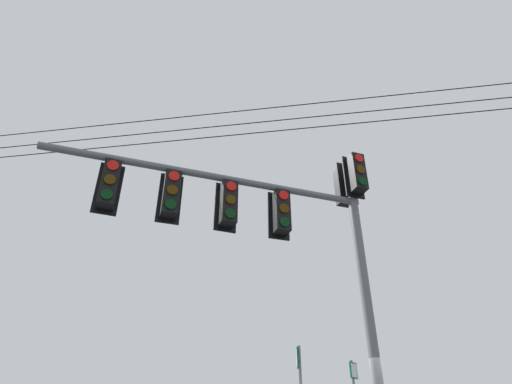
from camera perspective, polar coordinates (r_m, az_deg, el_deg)
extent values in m
cylinder|color=slate|center=(8.42, 15.16, -16.02)|extent=(0.20, 0.20, 6.51)
cylinder|color=slate|center=(8.25, -6.04, 2.14)|extent=(6.29, 0.58, 0.14)
cube|color=black|center=(9.38, 13.65, 2.49)|extent=(0.32, 0.32, 0.90)
cube|color=black|center=(9.50, 13.13, 1.96)|extent=(0.44, 0.07, 1.04)
cylinder|color=red|center=(9.43, 13.93, 4.53)|extent=(0.20, 0.04, 0.20)
cylinder|color=#3C2703|center=(9.27, 14.16, 3.02)|extent=(0.20, 0.04, 0.20)
cylinder|color=black|center=(9.11, 14.40, 1.45)|extent=(0.20, 0.04, 0.20)
cube|color=black|center=(9.81, 11.88, 0.68)|extent=(0.32, 0.32, 0.90)
cube|color=black|center=(9.68, 12.36, 1.18)|extent=(0.44, 0.07, 1.04)
cylinder|color=red|center=(10.08, 11.25, 1.67)|extent=(0.20, 0.04, 0.20)
cylinder|color=#3C2703|center=(9.93, 11.42, 0.21)|extent=(0.20, 0.04, 0.20)
cylinder|color=black|center=(9.78, 11.60, -1.30)|extent=(0.20, 0.04, 0.20)
cube|color=black|center=(8.35, 3.47, -2.76)|extent=(0.31, 0.31, 0.90)
cube|color=black|center=(8.49, 3.07, -3.28)|extent=(0.44, 0.06, 1.04)
cylinder|color=red|center=(8.36, 3.80, -0.44)|extent=(0.20, 0.04, 0.20)
cylinder|color=#3C2703|center=(8.21, 3.87, -2.25)|extent=(0.20, 0.04, 0.20)
cylinder|color=black|center=(8.07, 3.95, -4.12)|extent=(0.20, 0.04, 0.20)
cube|color=black|center=(8.04, -3.83, -1.58)|extent=(0.33, 0.33, 0.90)
cube|color=black|center=(8.18, -4.19, -2.12)|extent=(0.44, 0.09, 1.04)
cylinder|color=red|center=(8.05, -3.40, 0.82)|extent=(0.20, 0.05, 0.20)
cylinder|color=#3C2703|center=(7.90, -3.46, -1.03)|extent=(0.20, 0.05, 0.20)
cylinder|color=black|center=(7.76, -3.53, -2.96)|extent=(0.20, 0.05, 0.20)
cube|color=black|center=(7.87, -11.56, -0.30)|extent=(0.32, 0.32, 0.90)
cube|color=black|center=(8.02, -11.75, -0.88)|extent=(0.44, 0.07, 1.04)
cylinder|color=red|center=(7.89, -11.16, 2.16)|extent=(0.20, 0.04, 0.20)
cylinder|color=#3C2703|center=(7.73, -11.38, 0.29)|extent=(0.20, 0.04, 0.20)
cylinder|color=black|center=(7.58, -11.61, -1.65)|extent=(0.20, 0.04, 0.20)
cube|color=black|center=(7.86, -19.47, 1.02)|extent=(0.33, 0.33, 0.90)
cube|color=black|center=(8.01, -19.56, 0.42)|extent=(0.44, 0.09, 1.04)
cylinder|color=red|center=(7.88, -19.00, 3.47)|extent=(0.20, 0.05, 0.20)
cylinder|color=#3C2703|center=(7.72, -19.37, 1.62)|extent=(0.20, 0.05, 0.20)
cylinder|color=black|center=(7.57, -19.76, -0.29)|extent=(0.20, 0.05, 0.20)
cube|color=#0C7238|center=(11.17, 13.21, -22.69)|extent=(0.27, 0.19, 0.37)
cube|color=white|center=(11.17, 13.28, -22.68)|extent=(0.21, 0.14, 0.31)
cube|color=#0C7238|center=(9.87, 5.70, -21.66)|extent=(0.15, 0.37, 0.40)
cube|color=white|center=(9.87, 5.61, -21.67)|extent=(0.11, 0.31, 0.34)
cylinder|color=black|center=(10.50, 3.74, 8.43)|extent=(29.43, 12.58, 0.09)
cylinder|color=black|center=(10.71, 3.68, 9.82)|extent=(29.43, 12.58, 0.09)
cylinder|color=black|center=(11.01, 3.60, 11.58)|extent=(29.43, 12.58, 0.09)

